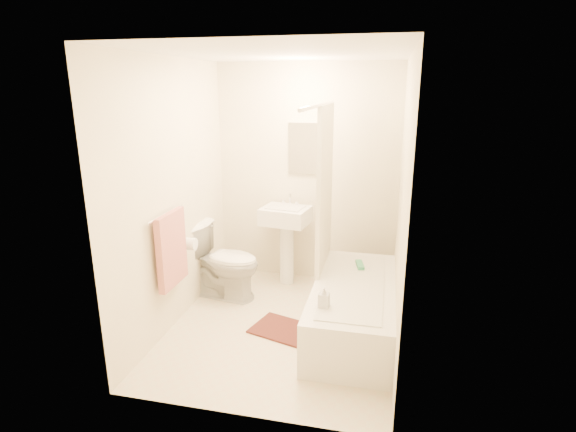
% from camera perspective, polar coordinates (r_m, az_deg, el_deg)
% --- Properties ---
extents(floor, '(2.40, 2.40, 0.00)m').
position_cam_1_polar(floor, '(4.30, -0.75, -13.85)').
color(floor, beige).
rests_on(floor, ground).
extents(ceiling, '(2.40, 2.40, 0.00)m').
position_cam_1_polar(ceiling, '(3.73, -0.89, 20.02)').
color(ceiling, white).
rests_on(ceiling, ground).
extents(wall_back, '(2.00, 0.02, 2.40)m').
position_cam_1_polar(wall_back, '(4.99, 2.40, 5.17)').
color(wall_back, beige).
rests_on(wall_back, ground).
extents(wall_left, '(0.02, 2.40, 2.40)m').
position_cam_1_polar(wall_left, '(4.18, -14.28, 2.54)').
color(wall_left, beige).
rests_on(wall_left, ground).
extents(wall_right, '(0.02, 2.40, 2.40)m').
position_cam_1_polar(wall_right, '(3.74, 14.25, 0.97)').
color(wall_right, beige).
rests_on(wall_right, ground).
extents(mirror, '(0.40, 0.03, 0.55)m').
position_cam_1_polar(mirror, '(4.92, 2.40, 8.56)').
color(mirror, white).
rests_on(mirror, wall_back).
extents(curtain_rod, '(0.03, 1.70, 0.03)m').
position_cam_1_polar(curtain_rod, '(3.76, 4.08, 13.86)').
color(curtain_rod, silver).
rests_on(curtain_rod, wall_back).
extents(shower_curtain, '(0.04, 0.80, 1.55)m').
position_cam_1_polar(shower_curtain, '(4.26, 4.69, 3.51)').
color(shower_curtain, silver).
rests_on(shower_curtain, curtain_rod).
extents(towel_bar, '(0.02, 0.60, 0.02)m').
position_cam_1_polar(towel_bar, '(3.97, -15.27, 0.27)').
color(towel_bar, silver).
rests_on(towel_bar, wall_left).
extents(towel, '(0.06, 0.45, 0.66)m').
position_cam_1_polar(towel, '(4.06, -14.56, -4.10)').
color(towel, '#CC7266').
rests_on(towel, towel_bar).
extents(toilet_paper, '(0.11, 0.12, 0.12)m').
position_cam_1_polar(toilet_paper, '(4.39, -12.32, -3.48)').
color(toilet_paper, white).
rests_on(toilet_paper, wall_left).
extents(toilet, '(0.85, 0.56, 0.78)m').
position_cam_1_polar(toilet, '(4.76, -8.22, -5.72)').
color(toilet, silver).
rests_on(toilet, floor).
extents(sink, '(0.55, 0.47, 0.97)m').
position_cam_1_polar(sink, '(4.97, -0.23, -3.40)').
color(sink, white).
rests_on(sink, floor).
extents(bathtub, '(0.71, 1.62, 0.46)m').
position_cam_1_polar(bathtub, '(4.17, 8.32, -11.47)').
color(bathtub, white).
rests_on(bathtub, floor).
extents(bath_mat, '(0.64, 0.55, 0.02)m').
position_cam_1_polar(bath_mat, '(4.23, -0.62, -14.19)').
color(bath_mat, '#50241D').
rests_on(bath_mat, floor).
extents(soap_bottle, '(0.09, 0.09, 0.18)m').
position_cam_1_polar(soap_bottle, '(3.61, 4.58, -10.24)').
color(soap_bottle, white).
rests_on(soap_bottle, bathtub).
extents(scrub_brush, '(0.10, 0.21, 0.04)m').
position_cam_1_polar(scrub_brush, '(4.44, 9.11, -6.20)').
color(scrub_brush, '#389967').
rests_on(scrub_brush, bathtub).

